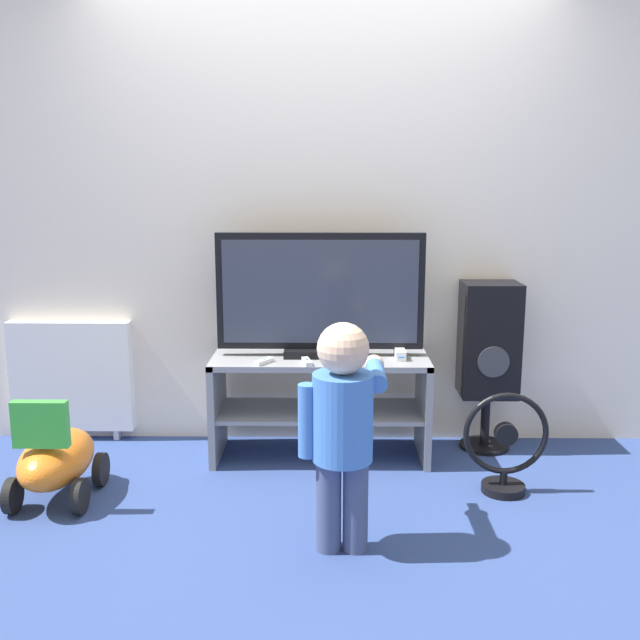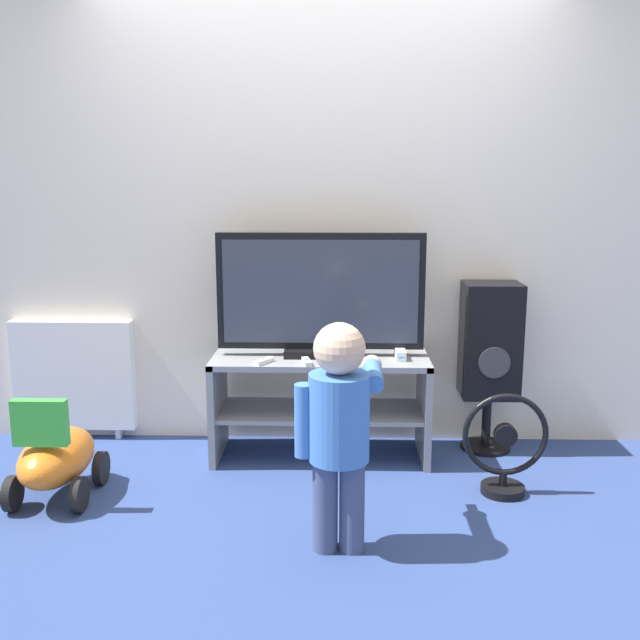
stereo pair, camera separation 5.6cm
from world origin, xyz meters
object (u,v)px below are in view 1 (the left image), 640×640
(child, at_px, (343,418))
(ride_on_toy, at_px, (56,459))
(remote_primary, at_px, (264,361))
(radiator, at_px, (71,376))
(floor_fan, at_px, (505,448))
(television, at_px, (320,296))
(game_console, at_px, (400,353))
(remote_secondary, at_px, (307,362))
(speaker_tower, at_px, (489,344))

(child, height_order, ride_on_toy, child)
(remote_primary, bearing_deg, radiator, 161.17)
(floor_fan, bearing_deg, child, -145.57)
(television, relative_size, game_console, 5.66)
(game_console, bearing_deg, floor_fan, -42.94)
(remote_secondary, distance_m, speaker_tower, 1.03)
(speaker_tower, bearing_deg, television, -173.39)
(game_console, distance_m, radiator, 1.87)
(child, bearing_deg, radiator, 141.27)
(child, height_order, speaker_tower, child)
(floor_fan, height_order, radiator, radiator)
(remote_primary, xyz_separation_m, remote_secondary, (0.22, -0.00, 0.00))
(child, bearing_deg, speaker_tower, 53.82)
(game_console, height_order, child, child)
(game_console, bearing_deg, speaker_tower, 15.98)
(television, distance_m, speaker_tower, 0.97)
(ride_on_toy, bearing_deg, floor_fan, 2.81)
(remote_primary, xyz_separation_m, child, (0.39, -0.84, -0.01))
(ride_on_toy, xyz_separation_m, radiator, (-0.20, 0.79, 0.17))
(game_console, bearing_deg, remote_secondary, -163.80)
(television, xyz_separation_m, remote_primary, (-0.28, -0.17, -0.31))
(speaker_tower, xyz_separation_m, radiator, (-2.34, 0.11, -0.22))
(television, height_order, radiator, television)
(ride_on_toy, bearing_deg, remote_primary, 23.13)
(floor_fan, bearing_deg, speaker_tower, 86.82)
(floor_fan, relative_size, radiator, 0.72)
(ride_on_toy, distance_m, radiator, 0.83)
(floor_fan, bearing_deg, radiator, 163.45)
(floor_fan, distance_m, radiator, 2.42)
(speaker_tower, bearing_deg, remote_secondary, -163.91)
(remote_secondary, xyz_separation_m, floor_fan, (0.95, -0.29, -0.34))
(game_console, xyz_separation_m, speaker_tower, (0.50, 0.14, 0.02))
(speaker_tower, distance_m, radiator, 2.36)
(game_console, distance_m, ride_on_toy, 1.77)
(remote_secondary, height_order, speaker_tower, speaker_tower)
(speaker_tower, relative_size, floor_fan, 1.88)
(game_console, relative_size, ride_on_toy, 0.35)
(game_console, xyz_separation_m, child, (-0.32, -0.97, -0.03))
(child, bearing_deg, remote_secondary, 101.46)
(television, height_order, remote_secondary, television)
(child, height_order, floor_fan, child)
(television, bearing_deg, remote_secondary, -110.33)
(speaker_tower, relative_size, radiator, 1.35)
(game_console, relative_size, child, 0.20)
(remote_secondary, bearing_deg, ride_on_toy, -161.04)
(remote_secondary, relative_size, child, 0.14)
(remote_primary, height_order, speaker_tower, speaker_tower)
(ride_on_toy, bearing_deg, game_console, 18.15)
(remote_secondary, bearing_deg, game_console, 16.20)
(remote_secondary, relative_size, radiator, 0.19)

